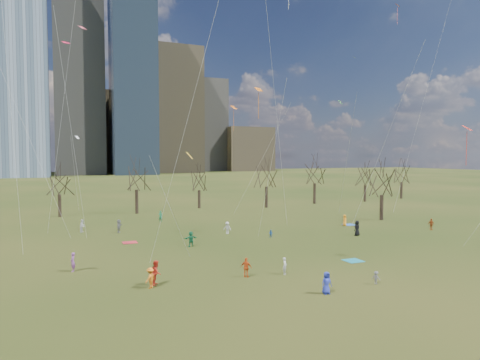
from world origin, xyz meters
name	(u,v)px	position (x,y,z in m)	size (l,w,h in m)	color
ground	(293,265)	(0.00, 0.00, 0.00)	(500.00, 500.00, 0.00)	black
downtown_skyline	(90,101)	(-2.43, 210.64, 39.01)	(212.50, 78.00, 118.00)	slate
bare_tree_row	(181,177)	(-0.09, 37.22, 6.12)	(113.04, 29.80, 9.50)	black
blanket_teal	(353,261)	(5.93, -0.95, 0.01)	(1.60, 1.50, 0.03)	#17768D
blanket_navy	(349,225)	(18.68, 16.21, 0.01)	(1.60, 1.50, 0.03)	#2655B2
blanket_crimson	(130,242)	(-11.89, 15.78, 0.01)	(1.60, 1.50, 0.03)	red
person_0	(327,283)	(-1.90, -7.98, 0.80)	(0.78, 0.51, 1.59)	#2A38B6
person_1	(285,266)	(-2.16, -2.43, 0.70)	(0.51, 0.34, 1.41)	silver
person_2	(156,273)	(-12.51, -1.12, 0.94)	(0.92, 0.71, 1.88)	red
person_3	(376,278)	(2.92, -7.52, 0.50)	(0.65, 0.37, 1.00)	#5A5B5F
person_4	(246,268)	(-5.43, -1.95, 0.80)	(0.93, 0.39, 1.59)	#DF5218
person_5	(191,239)	(-6.17, 11.03, 0.83)	(1.55, 0.49, 1.67)	#176841
person_6	(357,228)	(14.34, 9.08, 0.93)	(0.91, 0.59, 1.85)	black
person_7	(73,262)	(-18.20, 5.40, 0.81)	(0.59, 0.39, 1.62)	#914C99
person_8	(271,234)	(4.02, 12.02, 0.49)	(0.47, 0.37, 0.98)	#24569E
person_9	(227,228)	(0.21, 16.55, 0.76)	(0.98, 0.56, 1.52)	silver
person_10	(431,224)	(25.93, 8.51, 0.76)	(0.89, 0.37, 1.52)	#9D4116
person_11	(119,226)	(-12.16, 22.87, 0.83)	(1.54, 0.49, 1.66)	slate
person_12	(345,220)	(17.56, 15.82, 0.78)	(0.76, 0.50, 1.56)	orange
person_13	(161,216)	(-5.26, 29.74, 0.80)	(0.59, 0.38, 1.61)	#1C804E
person_14	(83,226)	(-16.42, 24.77, 0.82)	(0.80, 0.62, 1.65)	silver
person_15	(150,278)	(-13.10, -1.75, 0.77)	(1.00, 0.57, 1.54)	orange
kites_airborne	(244,108)	(-0.85, 8.96, 14.80)	(55.11, 49.99, 31.25)	orange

